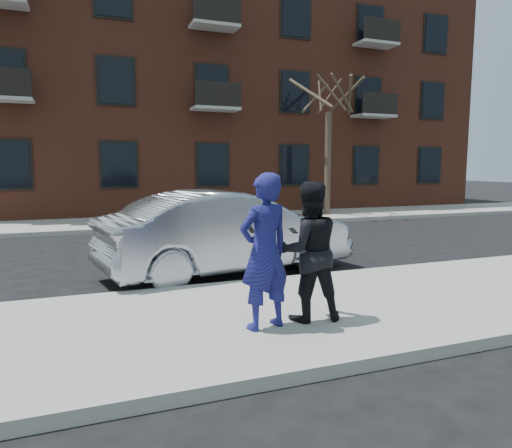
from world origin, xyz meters
name	(u,v)px	position (x,y,z in m)	size (l,w,h in m)	color
ground	(418,298)	(0.00, 0.00, 0.00)	(100.00, 100.00, 0.00)	black
near_sidewalk	(429,298)	(0.00, -0.25, 0.07)	(50.00, 3.50, 0.15)	gray
near_curb	(364,273)	(0.00, 1.55, 0.07)	(50.00, 0.10, 0.15)	#999691
far_sidewalk	(222,219)	(0.00, 11.25, 0.07)	(50.00, 3.50, 0.15)	gray
far_curb	(237,225)	(0.00, 9.45, 0.07)	(50.00, 0.10, 0.15)	#999691
apartment_building	(222,90)	(2.00, 18.00, 6.16)	(24.30, 10.30, 12.30)	brown
street_tree	(329,83)	(4.50, 11.00, 5.52)	(3.60, 3.60, 6.80)	#372920
silver_sedan	(229,232)	(-2.37, 2.75, 0.83)	(1.76, 5.05, 1.66)	#999BA3
man_hoodie	(265,252)	(-3.00, -0.76, 1.11)	(0.79, 0.62, 1.91)	navy
man_peacoat	(308,251)	(-2.35, -0.65, 1.05)	(0.96, 0.80, 1.80)	black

